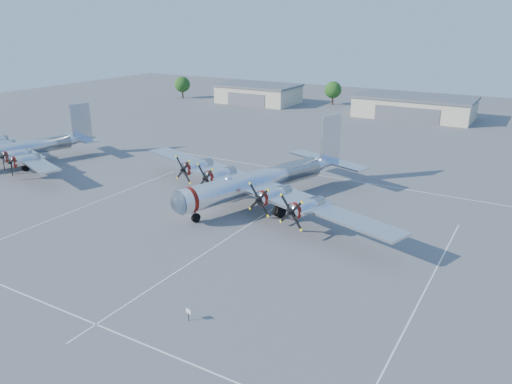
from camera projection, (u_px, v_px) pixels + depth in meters
The scene contains 9 objects.
ground at pixel (239, 231), 58.66m from camera, with size 260.00×260.00×0.00m, color #4F4F51.
parking_lines at pixel (231, 236), 57.24m from camera, with size 60.00×50.08×0.01m.
hangar_west at pixel (258, 94), 145.98m from camera, with size 22.60×14.60×5.40m.
hangar_center at pixel (414, 107), 124.49m from camera, with size 28.60×14.60×5.40m.
tree_far_west at pixel (182, 84), 154.20m from camera, with size 4.80×4.80×6.64m.
tree_west at pixel (333, 90), 142.47m from camera, with size 4.80×4.80×6.64m.
main_bomber_b29 at pixel (262, 202), 67.92m from camera, with size 46.49×31.80×10.28m, color silver, non-canonical shape.
bomber_west at pixel (27, 164), 85.57m from camera, with size 34.97×24.76×9.24m, color silver, non-canonical shape.
info_placard at pixel (188, 313), 41.04m from camera, with size 0.56×0.18×1.08m.
Camera 1 is at (28.95, -45.46, 23.70)m, focal length 35.00 mm.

